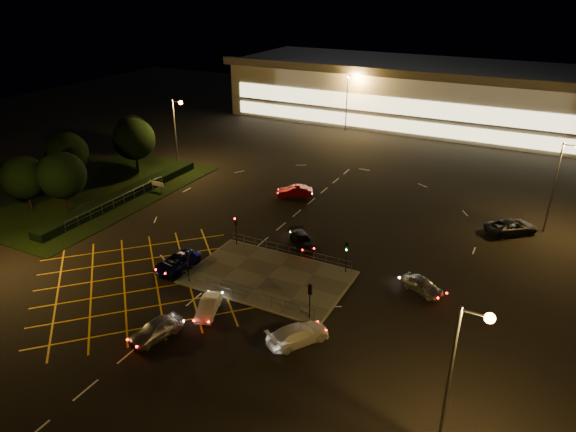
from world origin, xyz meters
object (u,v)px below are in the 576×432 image
at_px(signal_se, 310,294).
at_px(signal_nw, 236,225).
at_px(signal_sw, 187,260).
at_px(signal_ne, 347,251).
at_px(car_circ_red, 295,191).
at_px(car_right_silver, 422,285).
at_px(car_east_grey, 512,227).
at_px(car_queue_white, 208,307).
at_px(car_approach_white, 298,334).
at_px(car_left_blue, 177,262).
at_px(car_far_dkgrey, 302,240).
at_px(car_near_silver, 156,329).

distance_m(signal_se, signal_nw, 14.41).
distance_m(signal_sw, signal_ne, 14.41).
bearing_deg(car_circ_red, car_right_silver, 28.76).
xyz_separation_m(signal_nw, car_east_grey, (24.86, 15.83, -1.59)).
height_order(car_queue_white, car_approach_white, car_approach_white).
bearing_deg(signal_se, car_east_grey, -118.37).
distance_m(car_left_blue, car_approach_white, 15.66).
relative_size(car_queue_white, car_east_grey, 0.68).
bearing_deg(signal_nw, car_left_blue, -111.55).
bearing_deg(car_queue_white, car_far_dkgrey, 63.44).
distance_m(signal_nw, car_near_silver, 15.76).
bearing_deg(car_right_silver, car_near_silver, 158.14).
distance_m(signal_nw, car_left_blue, 7.16).
relative_size(signal_sw, car_queue_white, 0.83).
bearing_deg(signal_ne, car_queue_white, -124.96).
relative_size(signal_se, car_approach_white, 0.64).
bearing_deg(car_east_grey, car_near_silver, 103.27).
relative_size(car_left_blue, car_far_dkgrey, 1.10).
xyz_separation_m(signal_nw, car_circ_red, (-0.45, 14.42, -1.64)).
bearing_deg(signal_ne, signal_sw, -146.35).
xyz_separation_m(signal_sw, car_approach_white, (12.44, -3.01, -1.65)).
relative_size(car_queue_white, car_left_blue, 0.79).
bearing_deg(car_east_grey, car_right_silver, 118.65).
bearing_deg(car_east_grey, car_far_dkgrey, 83.00).
bearing_deg(signal_sw, car_queue_white, 144.62).
height_order(signal_ne, car_approach_white, signal_ne).
xyz_separation_m(signal_nw, car_far_dkgrey, (6.03, 3.01, -1.73)).
bearing_deg(signal_se, signal_ne, -90.00).
bearing_deg(car_right_silver, car_queue_white, 151.82).
bearing_deg(signal_sw, signal_ne, -146.35).
bearing_deg(car_near_silver, car_circ_red, 110.17).
bearing_deg(signal_nw, signal_sw, -90.00).
height_order(signal_sw, car_circ_red, signal_sw).
relative_size(car_left_blue, car_right_silver, 1.21).
height_order(car_left_blue, car_approach_white, car_approach_white).
bearing_deg(car_queue_white, car_near_silver, -130.85).
bearing_deg(car_circ_red, signal_nw, -23.26).
bearing_deg(car_near_silver, signal_sw, 123.29).
xyz_separation_m(car_queue_white, car_far_dkgrey, (1.74, 14.04, 0.01)).
bearing_deg(car_queue_white, signal_sw, 125.14).
bearing_deg(signal_sw, car_far_dkgrey, -118.75).
relative_size(signal_se, signal_nw, 1.00).
xyz_separation_m(car_near_silver, car_right_silver, (16.55, 15.58, -0.06)).
bearing_deg(signal_ne, car_right_silver, 0.93).
distance_m(signal_sw, car_left_blue, 3.42).
height_order(car_far_dkgrey, car_east_grey, car_east_grey).
height_order(signal_ne, car_left_blue, signal_ne).
xyz_separation_m(car_queue_white, car_approach_white, (8.15, 0.04, 0.09)).
xyz_separation_m(car_far_dkgrey, car_right_silver, (13.08, -2.89, 0.04)).
height_order(signal_se, signal_ne, same).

